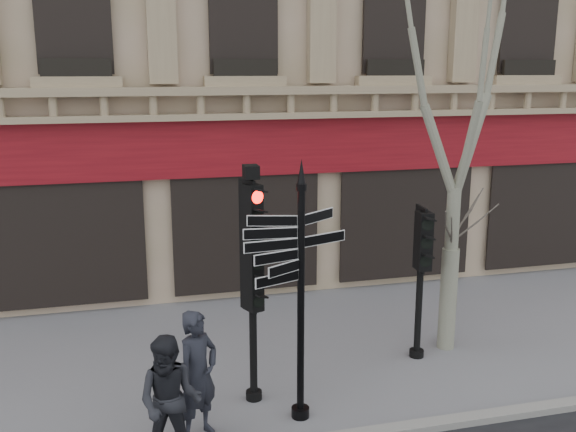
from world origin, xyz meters
The scene contains 7 objects.
ground centered at (0.00, 0.00, 0.00)m, with size 80.00×80.00×0.00m, color slate.
fingerpost centered at (-0.21, -0.58, 2.73)m, with size 1.97×1.97×4.06m.
traffic_signal_main centered at (-0.80, 0.15, 2.46)m, with size 0.51×0.44×3.89m.
traffic_signal_secondary centered at (2.50, 0.96, 1.97)m, with size 0.50×0.37×2.82m.
plane_tree centered at (3.23, 1.20, 5.42)m, with size 2.90×2.90×7.72m.
pedestrian_a centered at (-1.79, -0.71, 0.98)m, with size 0.71×0.47×1.95m, color black.
pedestrian_b centered at (-2.24, -1.30, 0.93)m, with size 0.90×0.70×1.86m, color black.
Camera 1 is at (-2.65, -9.31, 5.31)m, focal length 40.00 mm.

